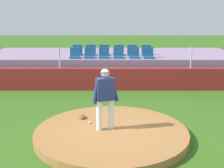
{
  "coord_description": "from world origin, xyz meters",
  "views": [
    {
      "loc": [
        0.02,
        -8.43,
        3.75
      ],
      "look_at": [
        0.0,
        1.83,
        1.12
      ],
      "focal_mm": 50.56,
      "sensor_mm": 36.0,
      "label": 1
    }
  ],
  "objects_px": {
    "stadium_chair_7": "(91,52)",
    "stadium_chair_0": "(76,55)",
    "stadium_chair_3": "(119,55)",
    "stadium_chair_9": "(120,52)",
    "stadium_chair_5": "(149,55)",
    "stadium_chair_11": "(147,52)",
    "pitcher": "(106,94)",
    "stadium_chair_1": "(90,55)",
    "fielding_glove": "(83,117)",
    "stadium_chair_10": "(133,52)",
    "baseball": "(90,122)",
    "stadium_chair_8": "(105,52)",
    "stadium_chair_4": "(135,55)",
    "stadium_chair_2": "(105,55)",
    "stadium_chair_6": "(78,52)"
  },
  "relations": [
    {
      "from": "stadium_chair_7",
      "to": "stadium_chair_0",
      "type": "bearing_deg",
      "value": 52.97
    },
    {
      "from": "stadium_chair_3",
      "to": "stadium_chair_9",
      "type": "distance_m",
      "value": 0.87
    },
    {
      "from": "stadium_chair_5",
      "to": "stadium_chair_11",
      "type": "distance_m",
      "value": 0.91
    },
    {
      "from": "stadium_chair_11",
      "to": "pitcher",
      "type": "bearing_deg",
      "value": 75.01
    },
    {
      "from": "stadium_chair_0",
      "to": "stadium_chair_3",
      "type": "distance_m",
      "value": 2.06
    },
    {
      "from": "stadium_chair_3",
      "to": "stadium_chair_1",
      "type": "bearing_deg",
      "value": -0.81
    },
    {
      "from": "stadium_chair_7",
      "to": "fielding_glove",
      "type": "bearing_deg",
      "value": 91.12
    },
    {
      "from": "pitcher",
      "to": "stadium_chair_3",
      "type": "xyz_separation_m",
      "value": [
        0.5,
        6.32,
        0.12
      ]
    },
    {
      "from": "stadium_chair_0",
      "to": "stadium_chair_10",
      "type": "bearing_deg",
      "value": -161.98
    },
    {
      "from": "stadium_chair_0",
      "to": "stadium_chair_9",
      "type": "xyz_separation_m",
      "value": [
        2.12,
        0.89,
        0.0
      ]
    },
    {
      "from": "baseball",
      "to": "stadium_chair_11",
      "type": "distance_m",
      "value": 7.3
    },
    {
      "from": "stadium_chair_8",
      "to": "stadium_chair_11",
      "type": "height_order",
      "value": "same"
    },
    {
      "from": "pitcher",
      "to": "stadium_chair_1",
      "type": "relative_size",
      "value": 3.62
    },
    {
      "from": "pitcher",
      "to": "stadium_chair_1",
      "type": "xyz_separation_m",
      "value": [
        -0.87,
        6.34,
        0.12
      ]
    },
    {
      "from": "stadium_chair_4",
      "to": "stadium_chair_5",
      "type": "bearing_deg",
      "value": 177.29
    },
    {
      "from": "stadium_chair_5",
      "to": "stadium_chair_10",
      "type": "bearing_deg",
      "value": -51.66
    },
    {
      "from": "stadium_chair_9",
      "to": "baseball",
      "type": "bearing_deg",
      "value": 81.31
    },
    {
      "from": "fielding_glove",
      "to": "stadium_chair_5",
      "type": "height_order",
      "value": "stadium_chair_5"
    },
    {
      "from": "baseball",
      "to": "stadium_chair_4",
      "type": "height_order",
      "value": "stadium_chair_4"
    },
    {
      "from": "stadium_chair_0",
      "to": "stadium_chair_5",
      "type": "height_order",
      "value": "same"
    },
    {
      "from": "stadium_chair_3",
      "to": "stadium_chair_7",
      "type": "xyz_separation_m",
      "value": [
        -1.37,
        0.9,
        0.0
      ]
    },
    {
      "from": "stadium_chair_9",
      "to": "stadium_chair_10",
      "type": "xyz_separation_m",
      "value": [
        0.66,
        0.01,
        0.0
      ]
    },
    {
      "from": "stadium_chair_8",
      "to": "stadium_chair_10",
      "type": "relative_size",
      "value": 1.0
    },
    {
      "from": "stadium_chair_2",
      "to": "stadium_chair_10",
      "type": "bearing_deg",
      "value": -147.02
    },
    {
      "from": "stadium_chair_9",
      "to": "stadium_chair_10",
      "type": "relative_size",
      "value": 1.0
    },
    {
      "from": "stadium_chair_0",
      "to": "stadium_chair_1",
      "type": "distance_m",
      "value": 0.69
    },
    {
      "from": "stadium_chair_2",
      "to": "stadium_chair_10",
      "type": "height_order",
      "value": "same"
    },
    {
      "from": "stadium_chair_8",
      "to": "fielding_glove",
      "type": "bearing_deg",
      "value": 85.09
    },
    {
      "from": "stadium_chair_7",
      "to": "baseball",
      "type": "bearing_deg",
      "value": 93.24
    },
    {
      "from": "stadium_chair_8",
      "to": "stadium_chair_10",
      "type": "bearing_deg",
      "value": 178.75
    },
    {
      "from": "stadium_chair_1",
      "to": "fielding_glove",
      "type": "bearing_deg",
      "value": 91.34
    },
    {
      "from": "baseball",
      "to": "stadium_chair_11",
      "type": "bearing_deg",
      "value": 70.43
    },
    {
      "from": "fielding_glove",
      "to": "stadium_chair_5",
      "type": "relative_size",
      "value": 0.6
    },
    {
      "from": "stadium_chair_2",
      "to": "stadium_chair_1",
      "type": "bearing_deg",
      "value": -3.46
    },
    {
      "from": "pitcher",
      "to": "stadium_chair_3",
      "type": "distance_m",
      "value": 6.34
    },
    {
      "from": "stadium_chair_4",
      "to": "stadium_chair_2",
      "type": "bearing_deg",
      "value": 1.23
    },
    {
      "from": "stadium_chair_11",
      "to": "stadium_chair_3",
      "type": "bearing_deg",
      "value": 31.76
    },
    {
      "from": "stadium_chair_6",
      "to": "stadium_chair_9",
      "type": "xyz_separation_m",
      "value": [
        2.1,
        -0.06,
        0.0
      ]
    },
    {
      "from": "stadium_chair_3",
      "to": "stadium_chair_8",
      "type": "relative_size",
      "value": 1.0
    },
    {
      "from": "baseball",
      "to": "stadium_chair_7",
      "type": "height_order",
      "value": "stadium_chair_7"
    },
    {
      "from": "stadium_chair_5",
      "to": "stadium_chair_9",
      "type": "relative_size",
      "value": 1.0
    },
    {
      "from": "fielding_glove",
      "to": "stadium_chair_8",
      "type": "relative_size",
      "value": 0.6
    },
    {
      "from": "stadium_chair_5",
      "to": "stadium_chair_8",
      "type": "height_order",
      "value": "same"
    },
    {
      "from": "stadium_chair_2",
      "to": "stadium_chair_8",
      "type": "distance_m",
      "value": 0.93
    },
    {
      "from": "stadium_chair_5",
      "to": "stadium_chair_9",
      "type": "height_order",
      "value": "same"
    },
    {
      "from": "stadium_chair_7",
      "to": "stadium_chair_8",
      "type": "xyz_separation_m",
      "value": [
        0.67,
        0.01,
        0.0
      ]
    },
    {
      "from": "stadium_chair_10",
      "to": "stadium_chair_0",
      "type": "bearing_deg",
      "value": 18.02
    },
    {
      "from": "fielding_glove",
      "to": "stadium_chair_11",
      "type": "height_order",
      "value": "stadium_chair_11"
    },
    {
      "from": "stadium_chair_9",
      "to": "stadium_chair_2",
      "type": "bearing_deg",
      "value": 50.54
    },
    {
      "from": "stadium_chair_2",
      "to": "stadium_chair_4",
      "type": "height_order",
      "value": "same"
    }
  ]
}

